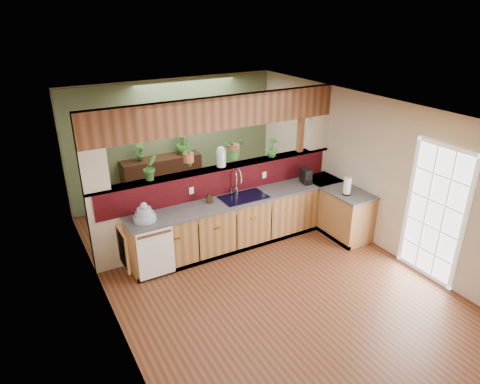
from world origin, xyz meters
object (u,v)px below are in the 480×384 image
soap_dispenser (209,197)px  shelving_console (163,182)px  coffee_maker (306,177)px  paper_towel (347,186)px  dish_stack (145,215)px  faucet (237,180)px  glass_jar (221,156)px

soap_dispenser → shelving_console: 2.24m
coffee_maker → paper_towel: size_ratio=0.83×
dish_stack → faucet: bearing=5.2°
dish_stack → soap_dispenser: dish_stack is taller
glass_jar → faucet: bearing=-49.2°
faucet → glass_jar: bearing=130.8°
coffee_maker → shelving_console: 3.10m
coffee_maker → faucet: bearing=-176.2°
dish_stack → coffee_maker: dish_stack is taller
dish_stack → shelving_console: 2.57m
faucet → coffee_maker: (1.37, -0.18, -0.14)m
paper_towel → glass_jar: glass_jar is taller
glass_jar → shelving_console: glass_jar is taller
soap_dispenser → shelving_console: bearing=91.7°
faucet → soap_dispenser: faucet is taller
soap_dispenser → shelving_console: (-0.06, 2.19, -0.50)m
soap_dispenser → glass_jar: (0.38, 0.29, 0.57)m
glass_jar → dish_stack: bearing=-166.1°
soap_dispenser → coffee_maker: 1.95m
glass_jar → paper_towel: bearing=-32.1°
faucet → dish_stack: bearing=-174.8°
faucet → paper_towel: faucet is taller
faucet → glass_jar: (-0.19, 0.22, 0.40)m
dish_stack → shelving_console: bearing=64.5°
dish_stack → glass_jar: 1.68m
dish_stack → paper_towel: size_ratio=1.05×
glass_jar → shelving_console: (-0.45, 1.90, -1.07)m
coffee_maker → glass_jar: bearing=176.9°
soap_dispenser → coffee_maker: size_ratio=0.74×
faucet → shelving_console: (-0.64, 2.12, -0.67)m
soap_dispenser → coffee_maker: (1.94, -0.12, 0.03)m
dish_stack → soap_dispenser: 1.15m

